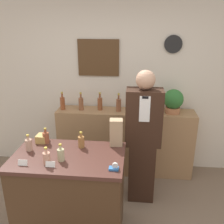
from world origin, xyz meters
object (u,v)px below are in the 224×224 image
potted_plant (173,101)px  tape_dispenser (114,167)px  shopkeeper (143,139)px  paper_bag (116,132)px

potted_plant → tape_dispenser: (-0.71, -1.48, -0.20)m
shopkeeper → tape_dispenser: bearing=-107.9°
paper_bag → potted_plant: bearing=53.5°
tape_dispenser → shopkeeper: bearing=72.1°
shopkeeper → tape_dispenser: shopkeeper is taller
potted_plant → tape_dispenser: size_ratio=3.85×
tape_dispenser → potted_plant: bearing=64.4°
shopkeeper → tape_dispenser: 0.93m
shopkeeper → tape_dispenser: size_ratio=19.27×
potted_plant → paper_bag: 1.23m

